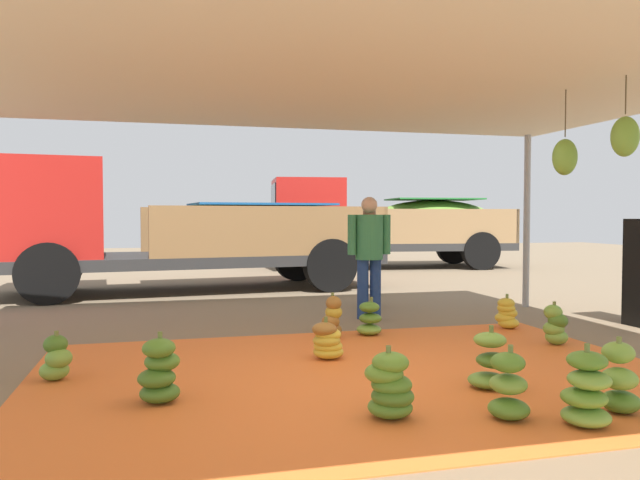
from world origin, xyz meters
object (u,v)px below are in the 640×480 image
banana_bunch_4 (586,391)px  worker_0 (369,248)px  banana_bunch_2 (490,363)px  banana_bunch_10 (332,318)px  cargo_truck_far (383,223)px  banana_bunch_11 (620,381)px  banana_bunch_5 (508,388)px  banana_bunch_9 (390,387)px  banana_bunch_1 (327,341)px  banana_bunch_3 (555,326)px  banana_bunch_0 (370,320)px  banana_bunch_8 (507,314)px  banana_bunch_7 (56,359)px  cargo_truck_main (171,229)px  banana_bunch_6 (159,372)px  worker_1 (369,248)px

banana_bunch_4 → worker_0: size_ratio=0.35×
banana_bunch_2 → banana_bunch_10: bearing=106.9°
cargo_truck_far → banana_bunch_11: bearing=-102.5°
banana_bunch_4 → cargo_truck_far: bearing=75.9°
banana_bunch_4 → banana_bunch_5: 0.51m
banana_bunch_4 → banana_bunch_9: (-1.23, 0.48, -0.01)m
banana_bunch_1 → banana_bunch_3: banana_bunch_3 is taller
banana_bunch_0 → banana_bunch_8: bearing=-0.7°
banana_bunch_7 → banana_bunch_11: banana_bunch_11 is taller
banana_bunch_7 → cargo_truck_main: 6.31m
banana_bunch_6 → cargo_truck_main: cargo_truck_main is taller
banana_bunch_4 → worker_1: size_ratio=0.33×
banana_bunch_9 → banana_bunch_1: bearing=89.0°
banana_bunch_2 → banana_bunch_3: bearing=40.5°
banana_bunch_10 → banana_bunch_11: (1.27, -3.13, 0.00)m
banana_bunch_6 → worker_1: worker_1 is taller
banana_bunch_1 → banana_bunch_0: bearing=52.5°
worker_1 → banana_bunch_11: bearing=-84.5°
banana_bunch_0 → banana_bunch_7: (-3.27, -1.23, 0.00)m
banana_bunch_3 → cargo_truck_far: bearing=80.5°
banana_bunch_5 → banana_bunch_9: banana_bunch_5 is taller
banana_bunch_5 → banana_bunch_0: bearing=89.3°
cargo_truck_far → banana_bunch_8: bearing=-100.5°
banana_bunch_9 → cargo_truck_far: (4.31, 11.79, 0.99)m
banana_bunch_9 → banana_bunch_10: 2.83m
banana_bunch_2 → banana_bunch_6: bearing=174.0°
cargo_truck_far → banana_bunch_7: bearing=-123.6°
banana_bunch_7 → banana_bunch_8: size_ratio=0.98×
worker_0 → worker_1: (-0.39, -1.13, 0.07)m
banana_bunch_9 → worker_1: (1.22, 3.99, 0.76)m
worker_1 → banana_bunch_2: bearing=-92.5°
worker_0 → banana_bunch_5: bearing=-98.6°
banana_bunch_11 → worker_1: size_ratio=0.33×
banana_bunch_11 → banana_bunch_7: bearing=154.5°
banana_bunch_7 → cargo_truck_far: cargo_truck_far is taller
banana_bunch_11 → banana_bunch_3: bearing=65.0°
banana_bunch_7 → worker_0: bearing=40.8°
banana_bunch_7 → worker_1: 4.43m
banana_bunch_6 → banana_bunch_5: bearing=-22.5°
banana_bunch_1 → cargo_truck_far: size_ratio=0.06×
banana_bunch_0 → banana_bunch_8: banana_bunch_0 is taller
banana_bunch_7 → worker_0: worker_0 is taller
banana_bunch_8 → banana_bunch_10: size_ratio=0.83×
worker_0 → banana_bunch_10: bearing=-118.3°
banana_bunch_5 → banana_bunch_9: bearing=164.6°
cargo_truck_far → worker_0: 7.21m
banana_bunch_10 → worker_0: worker_0 is taller
banana_bunch_1 → banana_bunch_10: (0.33, 1.00, 0.06)m
banana_bunch_10 → banana_bunch_2: bearing=-73.1°
banana_bunch_11 → banana_bunch_1: bearing=127.0°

